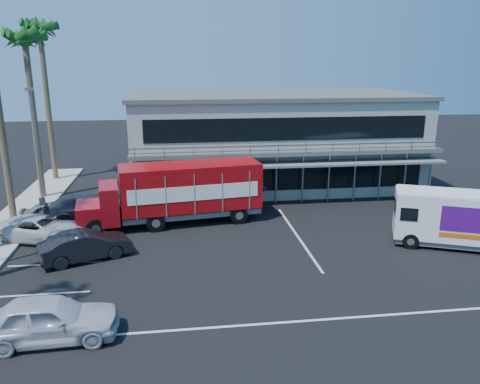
{
  "coord_description": "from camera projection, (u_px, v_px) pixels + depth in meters",
  "views": [
    {
      "loc": [
        -4.62,
        -21.73,
        9.84
      ],
      "look_at": [
        -1.14,
        4.65,
        2.3
      ],
      "focal_mm": 35.0,
      "sensor_mm": 36.0,
      "label": 1
    }
  ],
  "objects": [
    {
      "name": "ground",
      "position": [
        274.0,
        259.0,
        23.99
      ],
      "size": [
        120.0,
        120.0,
        0.0
      ],
      "primitive_type": "plane",
      "color": "black",
      "rests_on": "ground"
    },
    {
      "name": "palm_f",
      "position": [
        40.0,
        38.0,
        36.61
      ],
      "size": [
        2.8,
        2.8,
        13.25
      ],
      "color": "brown",
      "rests_on": "ground"
    },
    {
      "name": "white_van",
      "position": [
        455.0,
        218.0,
        25.18
      ],
      "size": [
        6.57,
        4.39,
        3.05
      ],
      "rotation": [
        0.0,
        0.0,
        -0.4
      ],
      "color": "white",
      "rests_on": "ground"
    },
    {
      "name": "curb_strip",
      "position": [
        6.0,
        230.0,
        27.8
      ],
      "size": [
        3.0,
        32.0,
        0.16
      ],
      "primitive_type": "cube",
      "color": "#A5A399",
      "rests_on": "ground"
    },
    {
      "name": "red_truck",
      "position": [
        179.0,
        191.0,
        28.72
      ],
      "size": [
        11.31,
        4.15,
        3.72
      ],
      "rotation": [
        0.0,
        0.0,
        0.15
      ],
      "color": "maroon",
      "rests_on": "ground"
    },
    {
      "name": "parked_car_b",
      "position": [
        86.0,
        246.0,
        23.74
      ],
      "size": [
        4.8,
        3.19,
        1.49
      ],
      "primitive_type": "imported",
      "rotation": [
        0.0,
        0.0,
        1.96
      ],
      "color": "black",
      "rests_on": "ground"
    },
    {
      "name": "parked_car_e",
      "position": [
        54.0,
        212.0,
        29.1
      ],
      "size": [
        4.14,
        2.05,
        1.36
      ],
      "primitive_type": "imported",
      "rotation": [
        0.0,
        0.0,
        1.68
      ],
      "color": "gray",
      "rests_on": "ground"
    },
    {
      "name": "parked_car_c",
      "position": [
        41.0,
        229.0,
        26.24
      ],
      "size": [
        5.52,
        3.73,
        1.4
      ],
      "primitive_type": "imported",
      "rotation": [
        0.0,
        0.0,
        1.27
      ],
      "color": "silver",
      "rests_on": "ground"
    },
    {
      "name": "parked_car_d",
      "position": [
        88.0,
        207.0,
        29.7
      ],
      "size": [
        6.01,
        3.84,
        1.62
      ],
      "primitive_type": "imported",
      "rotation": [
        0.0,
        0.0,
        1.87
      ],
      "color": "#2A2F38",
      "rests_on": "ground"
    },
    {
      "name": "palm_e",
      "position": [
        26.0,
        49.0,
        31.66
      ],
      "size": [
        2.8,
        2.8,
        12.25
      ],
      "color": "brown",
      "rests_on": "ground"
    },
    {
      "name": "parked_car_a",
      "position": [
        49.0,
        319.0,
        16.84
      ],
      "size": [
        5.0,
        2.17,
        1.68
      ],
      "primitive_type": "imported",
      "rotation": [
        0.0,
        0.0,
        1.61
      ],
      "color": "silver",
      "rests_on": "ground"
    },
    {
      "name": "light_pole_far",
      "position": [
        36.0,
        142.0,
        31.47
      ],
      "size": [
        0.5,
        0.25,
        8.09
      ],
      "color": "gray",
      "rests_on": "ground"
    },
    {
      "name": "building",
      "position": [
        274.0,
        140.0,
        37.62
      ],
      "size": [
        22.4,
        12.0,
        7.3
      ],
      "color": "#9DA598",
      "rests_on": "ground"
    }
  ]
}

